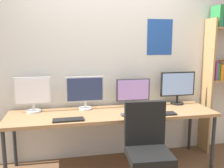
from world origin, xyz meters
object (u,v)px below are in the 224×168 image
(monitor_center_left, at_px, (85,91))
(monitor_far_right, at_px, (178,86))
(keyboard_left, at_px, (68,120))
(office_chair, at_px, (147,159))
(monitor_far_left, at_px, (33,93))
(computer_mouse, at_px, (123,115))
(keyboard_right, at_px, (162,114))
(monitor_center_right, at_px, (133,92))
(desk, at_px, (113,116))

(monitor_center_left, bearing_deg, monitor_far_right, 0.00)
(keyboard_left, bearing_deg, office_chair, -27.09)
(monitor_far_left, bearing_deg, monitor_center_left, 0.00)
(computer_mouse, bearing_deg, monitor_far_left, 159.74)
(monitor_far_right, relative_size, keyboard_left, 1.46)
(office_chair, xyz_separation_m, keyboard_right, (0.32, 0.41, 0.35))
(office_chair, relative_size, keyboard_right, 2.89)
(monitor_center_left, relative_size, monitor_center_right, 1.07)
(office_chair, bearing_deg, computer_mouse, 108.45)
(desk, distance_m, keyboard_right, 0.61)
(desk, relative_size, monitor_center_right, 5.56)
(desk, distance_m, keyboard_left, 0.61)
(monitor_far_left, xyz_separation_m, monitor_far_right, (1.95, 0.00, 0.02))
(office_chair, bearing_deg, desk, 110.34)
(monitor_far_right, bearing_deg, monitor_far_left, -180.00)
(desk, height_order, monitor_far_right, monitor_far_right)
(monitor_center_left, height_order, keyboard_left, monitor_center_left)
(monitor_far_left, xyz_separation_m, keyboard_left, (0.41, -0.44, -0.23))
(office_chair, height_order, keyboard_right, office_chair)
(monitor_far_left, height_order, keyboard_left, monitor_far_left)
(monitor_far_left, relative_size, monitor_center_right, 0.96)
(keyboard_left, xyz_separation_m, computer_mouse, (0.64, 0.05, 0.01))
(desk, relative_size, monitor_far_right, 5.15)
(monitor_center_left, distance_m, keyboard_right, 1.01)
(monitor_far_left, xyz_separation_m, keyboard_right, (1.53, -0.44, -0.23))
(monitor_far_left, distance_m, computer_mouse, 1.15)
(monitor_far_left, distance_m, keyboard_right, 1.61)
(monitor_center_right, bearing_deg, monitor_far_left, 180.00)
(monitor_center_right, relative_size, keyboard_left, 1.35)
(keyboard_left, bearing_deg, keyboard_right, 0.00)
(monitor_center_left, relative_size, keyboard_left, 1.45)
(monitor_far_right, xyz_separation_m, computer_mouse, (-0.89, -0.39, -0.24))
(monitor_far_left, relative_size, monitor_center_left, 0.90)
(desk, xyz_separation_m, monitor_far_right, (0.97, 0.21, 0.30))
(monitor_center_left, distance_m, keyboard_left, 0.55)
(desk, bearing_deg, monitor_center_left, 146.81)
(monitor_center_left, bearing_deg, monitor_far_left, -180.00)
(keyboard_left, bearing_deg, computer_mouse, 4.63)
(keyboard_right, distance_m, computer_mouse, 0.48)
(monitor_center_left, bearing_deg, keyboard_left, -118.02)
(monitor_far_left, height_order, monitor_far_right, monitor_far_right)
(computer_mouse, bearing_deg, monitor_far_right, 23.65)
(keyboard_left, xyz_separation_m, keyboard_right, (1.12, 0.00, 0.00))
(office_chair, bearing_deg, keyboard_left, 152.91)
(monitor_center_left, distance_m, computer_mouse, 0.61)
(office_chair, bearing_deg, monitor_center_left, 123.43)
(office_chair, bearing_deg, monitor_far_left, 144.93)
(monitor_center_left, height_order, monitor_far_right, monitor_far_right)
(keyboard_right, xyz_separation_m, computer_mouse, (-0.48, 0.05, 0.01))
(desk, xyz_separation_m, monitor_center_left, (-0.32, 0.21, 0.28))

